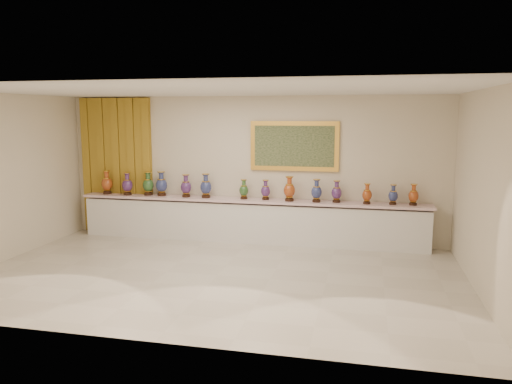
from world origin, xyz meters
The scene contains 18 objects.
ground centered at (0.00, 0.00, 0.00)m, with size 8.00×8.00×0.00m, color beige.
room centered at (-2.40, 2.44, 1.58)m, with size 8.00×8.00×8.00m.
counter centered at (0.00, 2.27, 0.44)m, with size 7.28×0.48×0.90m.
vase_0 centered at (-3.19, 2.25, 1.13)m, with size 0.30×0.30×0.51m.
vase_1 centered at (-2.69, 2.22, 1.12)m, with size 0.28×0.28×0.49m.
vase_2 centered at (-2.24, 2.29, 1.13)m, with size 0.30×0.30×0.50m.
vase_3 centered at (-1.93, 2.28, 1.13)m, with size 0.26×0.26×0.52m.
vase_4 centered at (-1.36, 2.23, 1.11)m, with size 0.28×0.28×0.48m.
vase_5 centered at (-0.92, 2.25, 1.13)m, with size 0.29×0.29×0.51m.
vase_6 centered at (-0.11, 2.26, 1.08)m, with size 0.22×0.22×0.41m.
vase_7 centered at (0.35, 2.28, 1.08)m, with size 0.23×0.23×0.41m.
vase_8 centered at (0.85, 2.21, 1.12)m, with size 0.26×0.26×0.50m.
vase_9 centered at (1.39, 2.22, 1.10)m, with size 0.22×0.22×0.46m.
vase_10 centered at (1.78, 2.27, 1.10)m, with size 0.21×0.21×0.44m.
vase_11 centered at (2.37, 2.22, 1.08)m, with size 0.20×0.20×0.40m.
vase_12 centered at (2.86, 2.26, 1.08)m, with size 0.22×0.22×0.39m.
vase_13 centered at (3.24, 2.28, 1.08)m, with size 0.23×0.23×0.41m.
label_card centered at (-1.68, 2.13, 0.90)m, with size 0.10×0.06×0.00m, color white.
Camera 1 is at (2.35, -7.58, 2.63)m, focal length 35.00 mm.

